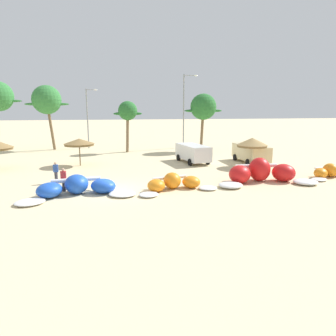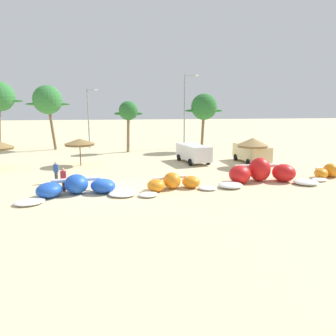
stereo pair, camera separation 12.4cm
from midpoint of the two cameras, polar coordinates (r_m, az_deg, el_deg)
ground_plane at (r=22.27m, az=-9.72°, el=-3.86°), size 260.00×260.00×0.00m
kite_left at (r=21.31m, az=-16.47°, el=-3.47°), size 7.68×4.05×1.28m
kite_left_of_center at (r=21.79m, az=0.95°, el=-2.83°), size 5.89×3.38×1.15m
kite_center at (r=24.94m, az=16.65°, el=-0.91°), size 8.10×3.69×1.84m
kite_right_of_center at (r=28.91m, az=27.81°, el=-0.69°), size 5.43×2.62×1.12m
beach_umbrella_middle at (r=31.76m, az=-16.05°, el=4.56°), size 2.96×2.96×2.67m
beach_umbrella_near_palms at (r=30.87m, az=15.03°, el=4.54°), size 2.95×2.95×2.83m
parked_van at (r=33.54m, az=14.71°, el=2.83°), size 2.28×5.25×1.84m
parked_car_second at (r=32.65m, az=4.37°, el=2.94°), size 2.80×5.22×1.84m
person_near_kites at (r=22.43m, az=-18.70°, el=-2.03°), size 0.36×0.24×1.62m
person_by_umbrellas at (r=25.12m, az=-19.96°, el=-0.76°), size 0.36×0.24×1.62m
palm_left at (r=45.32m, az=-21.39°, el=11.48°), size 5.72×3.82×8.58m
palm_left_of_gap at (r=40.28m, az=-7.47°, el=10.16°), size 3.62×2.41×6.47m
palm_center_left at (r=41.55m, az=6.39°, el=10.98°), size 5.07×3.38×7.44m
lamppost_west at (r=45.38m, az=-14.44°, el=9.35°), size 1.60×0.24×8.22m
lamppost_west_center at (r=44.48m, az=3.01°, el=11.00°), size 2.07×0.24×10.16m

